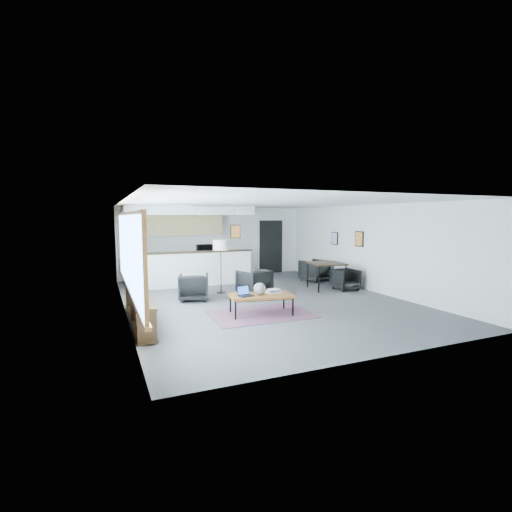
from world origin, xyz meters
name	(u,v)px	position (x,y,z in m)	size (l,w,h in m)	color
room	(263,252)	(0.00, 0.00, 1.30)	(7.02, 9.02, 2.62)	#48484A
window	(128,255)	(-3.46, -0.90, 1.46)	(0.10, 5.95, 1.66)	#8CBFFF
console	(139,309)	(-3.30, -1.05, 0.33)	(0.35, 3.00, 0.80)	black
kitchenette	(188,242)	(-1.20, 3.71, 1.38)	(4.20, 1.96, 2.60)	white
doorway	(270,246)	(2.30, 4.42, 1.07)	(1.10, 0.12, 2.15)	black
track_light	(217,207)	(-0.59, 2.20, 2.53)	(1.60, 0.07, 0.15)	silver
wall_art_lower	(359,239)	(3.47, 0.40, 1.55)	(0.03, 0.38, 0.48)	black
wall_art_upper	(335,238)	(3.47, 1.70, 1.50)	(0.03, 0.34, 0.44)	black
kilim_rug	(261,314)	(-0.65, -1.33, 0.01)	(2.31, 1.60, 0.01)	#583244
coffee_table	(261,296)	(-0.65, -1.33, 0.43)	(1.53, 0.98, 0.47)	brown
laptop	(245,293)	(-1.05, -1.32, 0.53)	(0.36, 0.32, 0.22)	black
ceramic_pot	(260,289)	(-0.68, -1.34, 0.60)	(0.28, 0.28, 0.28)	gray
book_stack	(274,291)	(-0.30, -1.29, 0.51)	(0.33, 0.27, 0.09)	silver
coaster	(270,296)	(-0.53, -1.57, 0.47)	(0.12, 0.12, 0.01)	#E5590C
armchair_left	(194,286)	(-1.72, 0.70, 0.39)	(0.77, 0.72, 0.79)	black
armchair_right	(254,281)	(0.04, 0.70, 0.40)	(0.79, 0.74, 0.81)	black
floor_lamp	(221,247)	(-0.75, 1.34, 1.36)	(0.51, 0.51, 1.56)	black
dining_table	(326,265)	(2.42, 0.62, 0.76)	(1.12, 1.12, 0.83)	black
dining_chair_near	(346,280)	(2.92, 0.29, 0.30)	(0.59, 0.55, 0.60)	black
dining_chair_far	(314,271)	(2.86, 2.01, 0.35)	(0.69, 0.64, 0.71)	black
microwave	(205,248)	(-0.47, 4.15, 1.12)	(0.55, 0.30, 0.37)	black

